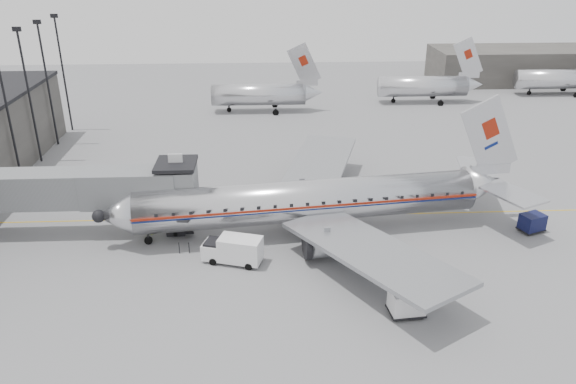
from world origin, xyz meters
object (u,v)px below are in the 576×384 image
ramp_worker (149,225)px  airliner (316,200)px  service_van (233,249)px  baggage_cart_navy (532,222)px  baggage_cart_white (407,302)px

ramp_worker → airliner: bearing=-21.8°
ramp_worker → service_van: bearing=-55.6°
airliner → service_van: 8.87m
baggage_cart_navy → ramp_worker: 33.64m
baggage_cart_navy → airliner: bearing=155.6°
ramp_worker → baggage_cart_navy: bearing=-23.8°
service_van → baggage_cart_navy: (26.10, 3.98, -0.30)m
service_van → baggage_cart_white: (12.10, -7.49, -0.17)m
airliner → baggage_cart_white: airliner is taller
service_van → ramp_worker: service_van is taller
airliner → ramp_worker: size_ratio=18.82×
airliner → service_van: (-7.06, -5.07, -1.77)m
airliner → service_van: size_ratio=7.31×
service_van → ramp_worker: (-7.52, 4.98, -0.19)m
airliner → baggage_cart_white: bearing=-75.1°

